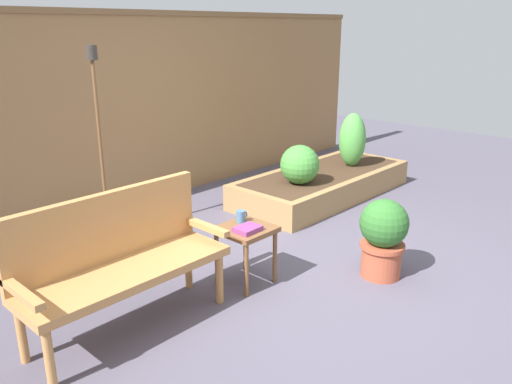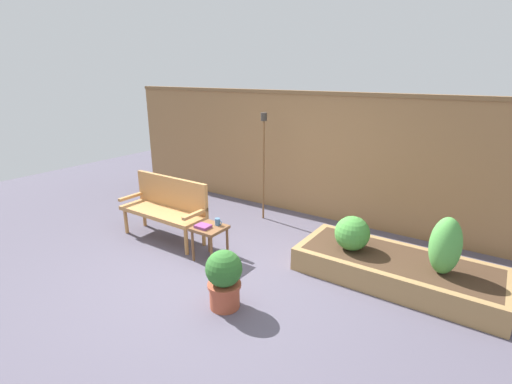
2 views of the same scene
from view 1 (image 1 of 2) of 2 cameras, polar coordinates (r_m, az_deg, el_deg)
ground_plane at (r=4.38m, az=5.05°, el=-9.20°), size 14.00×14.00×0.00m
fence_back at (r=5.92m, az=-15.07°, el=8.59°), size 8.40×0.14×2.16m
garden_bench at (r=3.59m, az=-15.03°, el=-6.52°), size 1.44×0.48×0.94m
side_table at (r=4.09m, az=-1.14°, el=-4.99°), size 0.40×0.40×0.48m
cup_on_table at (r=4.15m, az=-1.67°, el=-2.71°), size 0.11×0.07×0.10m
book_on_table at (r=3.98m, az=-0.93°, el=-4.11°), size 0.20×0.16×0.04m
potted_boxwood at (r=4.34m, az=13.91°, el=-4.70°), size 0.40×0.40×0.67m
raised_planter_bed at (r=6.33m, az=7.37°, el=0.89°), size 2.40×1.00×0.30m
shrub_near_bench at (r=5.75m, az=4.87°, el=3.05°), size 0.44×0.44×0.44m
shrub_far_corner at (r=6.57m, az=10.62°, el=5.70°), size 0.33×0.33×0.67m
tiki_torch at (r=5.02m, az=-17.19°, el=8.55°), size 0.10×0.10×1.83m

